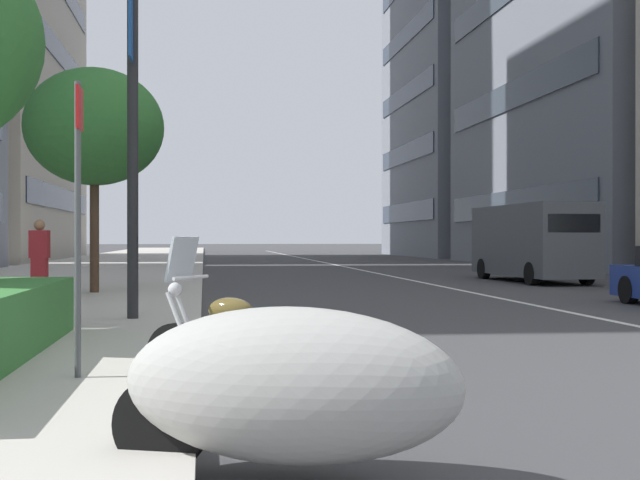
{
  "coord_description": "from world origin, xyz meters",
  "views": [
    {
      "loc": [
        -4.82,
        7.09,
        1.46
      ],
      "look_at": [
        14.0,
        4.44,
        1.41
      ],
      "focal_mm": 46.42,
      "sensor_mm": 36.0,
      "label": 1
    }
  ],
  "objects_px": {
    "delivery_van_ahead": "(532,241)",
    "street_lamp_with_banners": "(154,36)",
    "motorcycle_under_tarp": "(287,386)",
    "motorcycle_second_in_row": "(243,347)",
    "street_tree_far_plaza": "(94,127)",
    "parking_sign_by_curb": "(78,201)",
    "pedestrian_on_plaza": "(39,258)"
  },
  "relations": [
    {
      "from": "motorcycle_second_in_row",
      "to": "delivery_van_ahead",
      "type": "distance_m",
      "value": 21.4
    },
    {
      "from": "street_lamp_with_banners",
      "to": "pedestrian_on_plaza",
      "type": "distance_m",
      "value": 6.76
    },
    {
      "from": "delivery_van_ahead",
      "to": "street_lamp_with_banners",
      "type": "height_order",
      "value": "street_lamp_with_banners"
    },
    {
      "from": "motorcycle_under_tarp",
      "to": "delivery_van_ahead",
      "type": "xyz_separation_m",
      "value": [
        21.46,
        -10.38,
        0.8
      ]
    },
    {
      "from": "motorcycle_second_in_row",
      "to": "street_tree_far_plaza",
      "type": "height_order",
      "value": "street_tree_far_plaza"
    },
    {
      "from": "motorcycle_second_in_row",
      "to": "street_tree_far_plaza",
      "type": "relative_size",
      "value": 0.35
    },
    {
      "from": "motorcycle_under_tarp",
      "to": "pedestrian_on_plaza",
      "type": "relative_size",
      "value": 1.3
    },
    {
      "from": "motorcycle_under_tarp",
      "to": "street_tree_far_plaza",
      "type": "distance_m",
      "value": 16.23
    },
    {
      "from": "delivery_van_ahead",
      "to": "street_tree_far_plaza",
      "type": "xyz_separation_m",
      "value": [
        -5.93,
        13.48,
        2.76
      ]
    },
    {
      "from": "motorcycle_under_tarp",
      "to": "street_lamp_with_banners",
      "type": "xyz_separation_m",
      "value": [
        8.8,
        1.31,
        4.19
      ]
    },
    {
      "from": "motorcycle_under_tarp",
      "to": "parking_sign_by_curb",
      "type": "relative_size",
      "value": 0.8
    },
    {
      "from": "parking_sign_by_curb",
      "to": "street_tree_far_plaza",
      "type": "bearing_deg",
      "value": 6.61
    },
    {
      "from": "motorcycle_second_in_row",
      "to": "pedestrian_on_plaza",
      "type": "bearing_deg",
      "value": -39.11
    },
    {
      "from": "motorcycle_under_tarp",
      "to": "street_lamp_with_banners",
      "type": "height_order",
      "value": "street_lamp_with_banners"
    },
    {
      "from": "delivery_van_ahead",
      "to": "street_tree_far_plaza",
      "type": "height_order",
      "value": "street_tree_far_plaza"
    },
    {
      "from": "street_tree_far_plaza",
      "to": "pedestrian_on_plaza",
      "type": "bearing_deg",
      "value": 152.66
    },
    {
      "from": "motorcycle_second_in_row",
      "to": "parking_sign_by_curb",
      "type": "distance_m",
      "value": 2.06
    },
    {
      "from": "motorcycle_second_in_row",
      "to": "street_lamp_with_banners",
      "type": "bearing_deg",
      "value": -47.73
    },
    {
      "from": "motorcycle_under_tarp",
      "to": "parking_sign_by_curb",
      "type": "xyz_separation_m",
      "value": [
        3.05,
        1.66,
        1.24
      ]
    },
    {
      "from": "pedestrian_on_plaza",
      "to": "street_lamp_with_banners",
      "type": "bearing_deg",
      "value": -145.39
    },
    {
      "from": "motorcycle_under_tarp",
      "to": "pedestrian_on_plaza",
      "type": "xyz_separation_m",
      "value": [
        13.72,
        4.04,
        0.45
      ]
    },
    {
      "from": "parking_sign_by_curb",
      "to": "street_tree_far_plaza",
      "type": "height_order",
      "value": "street_tree_far_plaza"
    },
    {
      "from": "parking_sign_by_curb",
      "to": "pedestrian_on_plaza",
      "type": "bearing_deg",
      "value": 12.57
    },
    {
      "from": "motorcycle_second_in_row",
      "to": "motorcycle_under_tarp",
      "type": "bearing_deg",
      "value": 123.94
    },
    {
      "from": "street_lamp_with_banners",
      "to": "motorcycle_under_tarp",
      "type": "bearing_deg",
      "value": -171.55
    },
    {
      "from": "delivery_van_ahead",
      "to": "street_lamp_with_banners",
      "type": "relative_size",
      "value": 0.82
    },
    {
      "from": "delivery_van_ahead",
      "to": "parking_sign_by_curb",
      "type": "distance_m",
      "value": 21.99
    },
    {
      "from": "motorcycle_second_in_row",
      "to": "street_lamp_with_banners",
      "type": "distance_m",
      "value": 7.46
    },
    {
      "from": "street_lamp_with_banners",
      "to": "street_tree_far_plaza",
      "type": "bearing_deg",
      "value": 14.97
    },
    {
      "from": "motorcycle_second_in_row",
      "to": "pedestrian_on_plaza",
      "type": "distance_m",
      "value": 11.58
    },
    {
      "from": "motorcycle_second_in_row",
      "to": "parking_sign_by_curb",
      "type": "bearing_deg",
      "value": 22.98
    },
    {
      "from": "delivery_van_ahead",
      "to": "pedestrian_on_plaza",
      "type": "distance_m",
      "value": 16.36
    }
  ]
}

